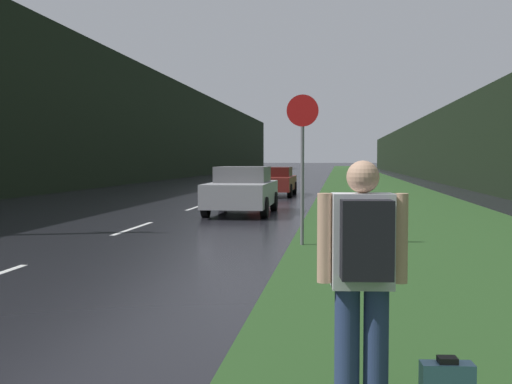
% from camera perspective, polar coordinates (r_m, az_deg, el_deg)
% --- Properties ---
extents(grass_verge, '(6.00, 240.00, 0.02)m').
position_cam_1_polar(grass_verge, '(40.17, 10.26, 0.49)').
color(grass_verge, '#26471E').
rests_on(grass_verge, ground_plane).
extents(lane_stripe_c, '(0.12, 3.00, 0.01)m').
position_cam_1_polar(lane_stripe_c, '(15.99, -10.83, -3.18)').
color(lane_stripe_c, silver).
rests_on(lane_stripe_c, ground_plane).
extents(lane_stripe_d, '(0.12, 3.00, 0.01)m').
position_cam_1_polar(lane_stripe_d, '(22.72, -5.33, -1.34)').
color(lane_stripe_d, silver).
rests_on(lane_stripe_d, ground_plane).
extents(treeline_far_side, '(2.00, 140.00, 8.53)m').
position_cam_1_polar(treeline_far_side, '(52.34, -9.38, 5.71)').
color(treeline_far_side, black).
rests_on(treeline_far_side, ground_plane).
extents(treeline_near_side, '(2.00, 140.00, 5.27)m').
position_cam_1_polar(treeline_near_side, '(50.74, 16.51, 3.87)').
color(treeline_near_side, black).
rests_on(treeline_near_side, ground_plane).
extents(stop_sign, '(0.62, 0.07, 2.94)m').
position_cam_1_polar(stop_sign, '(12.48, 4.15, 3.21)').
color(stop_sign, slate).
rests_on(stop_sign, ground_plane).
extents(hitchhiker_with_backpack, '(0.58, 0.43, 1.68)m').
position_cam_1_polar(hitchhiker_with_backpack, '(4.21, 9.48, -7.00)').
color(hitchhiker_with_backpack, navy).
rests_on(hitchhiker_with_backpack, ground_plane).
extents(car_passing_near, '(1.92, 4.41, 1.46)m').
position_cam_1_polar(car_passing_near, '(19.84, -1.24, 0.16)').
color(car_passing_near, '#9E9EA3').
rests_on(car_passing_near, ground_plane).
extents(car_passing_far, '(1.88, 4.79, 1.33)m').
position_cam_1_polar(car_passing_far, '(29.79, 1.63, 0.98)').
color(car_passing_far, maroon).
rests_on(car_passing_far, ground_plane).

